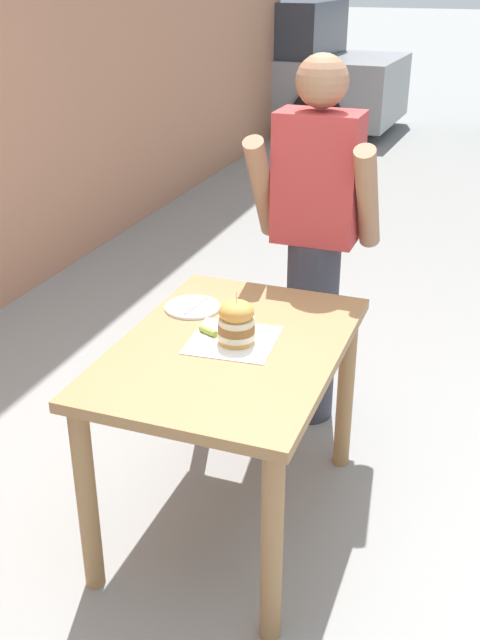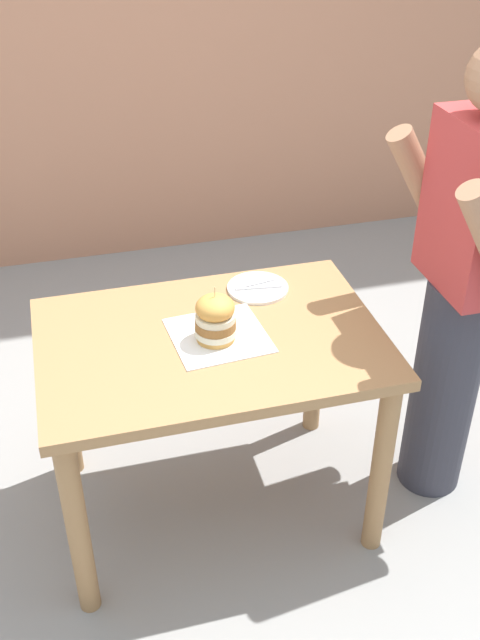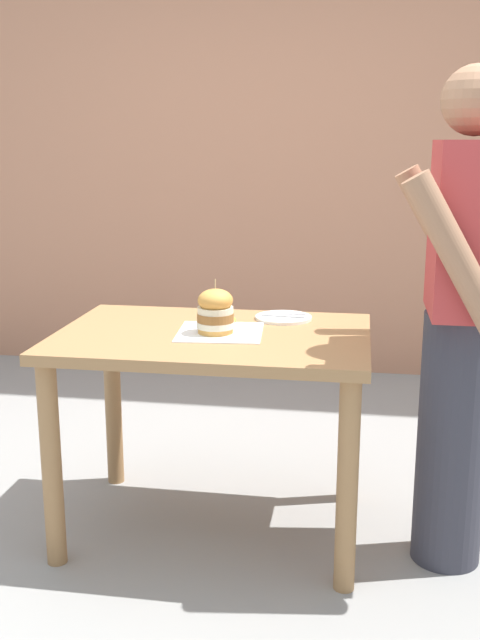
{
  "view_description": "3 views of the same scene",
  "coord_description": "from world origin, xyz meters",
  "px_view_note": "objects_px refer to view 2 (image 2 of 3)",
  "views": [
    {
      "loc": [
        0.86,
        -2.22,
        2.0
      ],
      "look_at": [
        0.0,
        0.1,
        0.83
      ],
      "focal_mm": 42.0,
      "sensor_mm": 36.0,
      "label": 1
    },
    {
      "loc": [
        1.96,
        -0.42,
        2.18
      ],
      "look_at": [
        0.0,
        0.1,
        0.83
      ],
      "focal_mm": 42.0,
      "sensor_mm": 36.0,
      "label": 2
    },
    {
      "loc": [
        2.58,
        0.52,
        1.46
      ],
      "look_at": [
        0.0,
        0.1,
        0.83
      ],
      "focal_mm": 42.0,
      "sensor_mm": 36.0,
      "label": 3
    }
  ],
  "objects_px": {
    "sandwich": "(215,318)",
    "diner_across_table": "(462,287)",
    "pickle_spear": "(215,315)",
    "side_plate_with_forks": "(258,288)",
    "patio_table": "(211,370)"
  },
  "relations": [
    {
      "from": "diner_across_table",
      "to": "patio_table",
      "type": "bearing_deg",
      "value": -95.15
    },
    {
      "from": "patio_table",
      "to": "sandwich",
      "type": "bearing_deg",
      "value": 37.31
    },
    {
      "from": "pickle_spear",
      "to": "diner_across_table",
      "type": "xyz_separation_m",
      "value": [
        0.18,
        0.81,
        0.09
      ]
    },
    {
      "from": "sandwich",
      "to": "side_plate_with_forks",
      "type": "relative_size",
      "value": 0.89
    },
    {
      "from": "sandwich",
      "to": "side_plate_with_forks",
      "type": "bearing_deg",
      "value": 140.69
    },
    {
      "from": "sandwich",
      "to": "pickle_spear",
      "type": "height_order",
      "value": "sandwich"
    },
    {
      "from": "patio_table",
      "to": "pickle_spear",
      "type": "height_order",
      "value": "pickle_spear"
    },
    {
      "from": "sandwich",
      "to": "diner_across_table",
      "type": "height_order",
      "value": "diner_across_table"
    },
    {
      "from": "side_plate_with_forks",
      "to": "sandwich",
      "type": "bearing_deg",
      "value": -39.31
    },
    {
      "from": "patio_table",
      "to": "diner_across_table",
      "type": "distance_m",
      "value": 0.89
    },
    {
      "from": "sandwich",
      "to": "diner_across_table",
      "type": "relative_size",
      "value": 0.12
    },
    {
      "from": "patio_table",
      "to": "sandwich",
      "type": "height_order",
      "value": "sandwich"
    },
    {
      "from": "sandwich",
      "to": "diner_across_table",
      "type": "xyz_separation_m",
      "value": [
        0.06,
        0.84,
        0.02
      ]
    },
    {
      "from": "pickle_spear",
      "to": "diner_across_table",
      "type": "bearing_deg",
      "value": 77.62
    },
    {
      "from": "sandwich",
      "to": "pickle_spear",
      "type": "xyz_separation_m",
      "value": [
        -0.12,
        0.02,
        -0.07
      ]
    }
  ]
}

